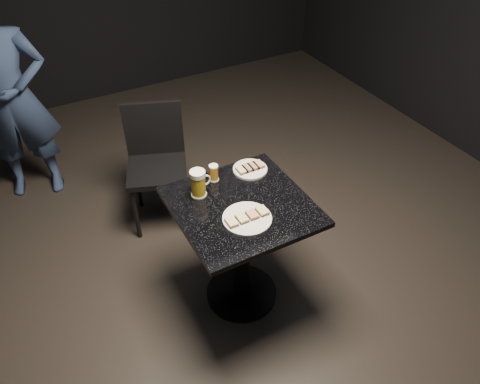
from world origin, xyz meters
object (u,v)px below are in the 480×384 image
(chair, at_px, (156,158))
(plate_small, at_px, (250,169))
(table, at_px, (242,237))
(patron, at_px, (11,98))
(beer_mug, at_px, (199,183))
(plate_large, at_px, (247,219))
(beer_tumbler, at_px, (214,173))

(chair, bearing_deg, plate_small, -64.85)
(plate_small, relative_size, table, 0.27)
(patron, xyz_separation_m, table, (0.91, -1.73, -0.29))
(beer_mug, bearing_deg, plate_large, -66.20)
(table, bearing_deg, plate_large, -105.83)
(plate_small, bearing_deg, plate_large, -121.45)
(plate_small, height_order, beer_mug, beer_mug)
(patron, xyz_separation_m, beer_tumbler, (0.87, -1.46, 0.00))
(plate_large, height_order, table, plate_large)
(table, height_order, beer_tumbler, beer_tumbler)
(beer_mug, xyz_separation_m, beer_tumbler, (0.13, 0.08, -0.03))
(patron, relative_size, table, 2.13)
(chair, bearing_deg, beer_tumbler, -80.62)
(beer_mug, bearing_deg, beer_tumbler, 32.43)
(table, xyz_separation_m, chair, (-0.15, 0.96, -0.01))
(patron, height_order, table, patron)
(patron, relative_size, chair, 1.83)
(plate_small, height_order, chair, chair)
(beer_mug, bearing_deg, plate_small, 9.72)
(plate_small, bearing_deg, table, -127.72)
(table, relative_size, beer_mug, 4.75)
(beer_tumbler, bearing_deg, patron, 120.79)
(beer_tumbler, xyz_separation_m, chair, (-0.12, 0.70, -0.30))
(plate_large, height_order, beer_tumbler, beer_tumbler)
(patron, height_order, beer_tumbler, patron)
(plate_small, bearing_deg, chair, 115.15)
(table, bearing_deg, plate_small, 52.28)
(beer_tumbler, bearing_deg, chair, 99.38)
(plate_large, distance_m, chair, 1.11)
(beer_mug, relative_size, beer_tumbler, 1.61)
(plate_small, bearing_deg, beer_mug, -170.28)
(plate_small, relative_size, patron, 0.12)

